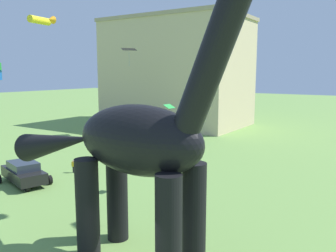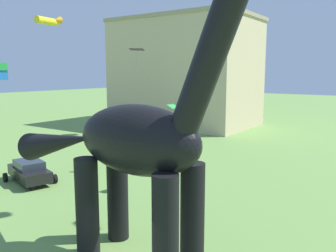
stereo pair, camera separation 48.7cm
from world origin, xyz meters
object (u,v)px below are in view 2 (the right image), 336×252
kite_trailing (137,49)px  kite_mid_center (1,71)px  dinosaur_sculpture (136,140)px  parked_sedan_left (29,171)px  kite_high_right (173,106)px  person_vendor_side (79,164)px  kite_drifting (49,21)px  person_photographer (112,148)px

kite_trailing → kite_mid_center: 22.35m
dinosaur_sculpture → parked_sedan_left: bearing=-161.6°
parked_sedan_left → kite_high_right: 11.06m
kite_high_right → person_vendor_side: bearing=-175.1°
person_vendor_side → kite_high_right: (8.24, 0.71, 4.86)m
kite_mid_center → kite_high_right: bearing=34.7°
person_vendor_side → kite_drifting: size_ratio=0.47×
parked_sedan_left → person_vendor_side: parked_sedan_left is taller
dinosaur_sculpture → kite_mid_center: (-12.52, 1.86, 2.67)m
parked_sedan_left → kite_trailing: size_ratio=2.07×
dinosaur_sculpture → person_photographer: size_ratio=8.02×
person_photographer → kite_trailing: (-6.70, 11.58, 9.30)m
dinosaur_sculpture → kite_mid_center: 12.93m
dinosaur_sculpture → parked_sedan_left: dinosaur_sculpture is taller
person_photographer → kite_high_right: (8.80, -3.45, 4.41)m
dinosaur_sculpture → kite_high_right: bearing=148.7°
person_vendor_side → kite_high_right: bearing=66.7°
kite_high_right → parked_sedan_left: bearing=-153.6°
person_photographer → kite_trailing: bearing=-4.2°
dinosaur_sculpture → person_vendor_side: (-11.92, 7.28, -4.38)m
parked_sedan_left → kite_mid_center: size_ratio=4.34×
person_vendor_side → kite_high_right: kite_high_right is taller
person_vendor_side → person_photographer: (-0.57, 4.17, 0.45)m
person_photographer → kite_high_right: bearing=-145.7°
dinosaur_sculpture → person_vendor_side: 14.63m
kite_mid_center → kite_high_right: kite_mid_center is taller
kite_trailing → kite_mid_center: (6.66, -21.17, -2.70)m
person_photographer → kite_high_right: kite_high_right is taller
kite_high_right → dinosaur_sculpture: bearing=-65.3°
kite_trailing → kite_mid_center: bearing=-72.5°
parked_sedan_left → kite_drifting: bearing=136.0°
parked_sedan_left → person_photographer: (0.20, 7.91, 0.23)m
kite_trailing → kite_high_right: kite_trailing is taller
person_vendor_side → dinosaur_sculpture: bearing=30.4°
kite_trailing → kite_high_right: size_ratio=2.41×
kite_drifting → dinosaur_sculpture: bearing=-26.4°
dinosaur_sculpture → kite_high_right: 8.81m
person_photographer → kite_mid_center: (-0.04, -9.58, 6.60)m
kite_drifting → kite_high_right: 12.77m
kite_mid_center → kite_drifting: kite_drifting is taller
parked_sedan_left → kite_high_right: size_ratio=4.99×
kite_mid_center → parked_sedan_left: bearing=95.5°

